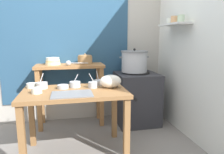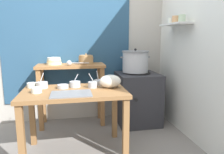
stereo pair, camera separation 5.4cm
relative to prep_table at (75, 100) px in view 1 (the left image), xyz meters
name	(u,v)px [view 1 (the left image)]	position (x,y,z in m)	size (l,w,h in m)	color
ground_plane	(84,152)	(0.08, -0.01, -0.61)	(9.00, 9.00, 0.00)	gray
wall_back	(81,36)	(0.17, 1.08, 0.69)	(4.40, 0.12, 2.60)	#B2ADA3
wall_right	(192,36)	(1.48, 0.19, 0.69)	(0.30, 3.20, 2.60)	silver
prep_table	(75,100)	(0.00, 0.00, 0.00)	(1.10, 0.66, 0.72)	olive
back_shelf_table	(70,80)	(-0.03, 0.82, 0.07)	(0.96, 0.40, 0.90)	#9E6B3D
stove_block	(136,98)	(0.94, 0.69, -0.23)	(0.60, 0.61, 0.78)	#2D2D33
steamer_pot	(134,61)	(0.90, 0.71, 0.33)	(0.44, 0.40, 0.35)	#B7BABF
clay_pot	(85,60)	(0.19, 0.82, 0.35)	(0.21, 0.21, 0.15)	#A37A4C
bowl_stack_enamel	(53,61)	(-0.26, 0.85, 0.34)	(0.21, 0.21, 0.10)	beige
ladle	(69,63)	(-0.04, 0.70, 0.33)	(0.30, 0.09, 0.07)	#B7BABF
serving_tray	(72,94)	(-0.03, -0.17, 0.12)	(0.40, 0.28, 0.01)	slate
plastic_bag	(110,81)	(0.40, 0.03, 0.18)	(0.24, 0.17, 0.15)	silver
prep_bowl_0	(75,84)	(0.01, 0.15, 0.15)	(0.12, 0.12, 0.15)	#B7BABF
prep_bowl_1	(99,82)	(0.30, 0.21, 0.14)	(0.14, 0.14, 0.16)	#B7BABF
prep_bowl_2	(42,85)	(-0.35, 0.16, 0.15)	(0.13, 0.13, 0.17)	#B7BABF
prep_bowl_3	(31,85)	(-0.47, 0.21, 0.14)	(0.10, 0.10, 0.06)	silver
prep_bowl_4	(93,84)	(0.21, 0.08, 0.15)	(0.10, 0.10, 0.17)	#B7BABF
prep_bowl_5	(37,90)	(-0.38, -0.04, 0.14)	(0.10, 0.10, 0.06)	silver
prep_bowl_6	(63,86)	(-0.12, 0.11, 0.13)	(0.12, 0.12, 0.04)	#B7BABF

